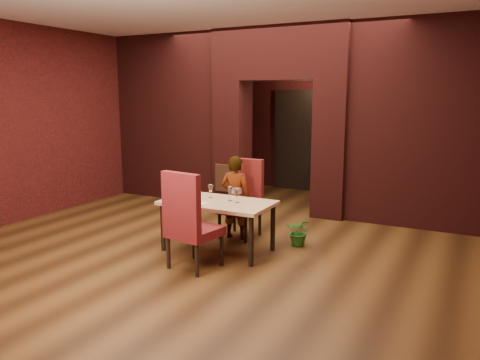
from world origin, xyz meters
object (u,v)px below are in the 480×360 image
object	(u,v)px
person_seated	(235,197)
water_bottle	(196,186)
potted_plant	(299,232)
chair_near	(195,219)
chair_far	(240,199)
wine_glass_a	(211,191)
wine_glass_b	(230,194)
dining_table	(218,226)
wine_glass_c	(237,196)
wine_bucket	(176,192)

from	to	relation	value
person_seated	water_bottle	xyz separation A→B (m)	(-0.36, -0.49, 0.22)
water_bottle	potted_plant	distance (m)	1.56
chair_near	chair_far	bearing A→B (deg)	-77.41
wine_glass_a	wine_glass_b	world-z (taller)	wine_glass_b
dining_table	chair_near	world-z (taller)	chair_near
wine_glass_c	wine_glass_a	bearing A→B (deg)	167.61
person_seated	wine_glass_a	xyz separation A→B (m)	(-0.13, -0.47, 0.16)
wine_glass_a	dining_table	bearing A→B (deg)	-34.84
wine_glass_c	potted_plant	xyz separation A→B (m)	(0.62, 0.66, -0.57)
wine_bucket	water_bottle	xyz separation A→B (m)	(0.12, 0.28, 0.05)
chair_far	wine_glass_b	xyz separation A→B (m)	(0.15, -0.58, 0.20)
water_bottle	dining_table	bearing A→B (deg)	-14.93
chair_near	wine_glass_b	bearing A→B (deg)	-86.15
chair_near	wine_glass_c	size ratio (longest dim) A/B	6.40
wine_glass_c	wine_bucket	distance (m)	0.83
wine_glass_b	chair_near	bearing A→B (deg)	-95.19
dining_table	water_bottle	bearing A→B (deg)	164.74
chair_far	person_seated	world-z (taller)	person_seated
water_bottle	chair_far	bearing A→B (deg)	55.10
chair_near	water_bottle	xyz separation A→B (m)	(-0.48, 0.77, 0.23)
wine_glass_b	water_bottle	distance (m)	0.55
wine_glass_c	potted_plant	distance (m)	1.07
wine_bucket	potted_plant	xyz separation A→B (m)	(1.43, 0.86, -0.57)
dining_table	wine_glass_a	bearing A→B (deg)	144.84
dining_table	wine_glass_c	bearing A→B (deg)	5.34
water_bottle	potted_plant	world-z (taller)	water_bottle
person_seated	wine_glass_a	distance (m)	0.52
dining_table	wine_bucket	distance (m)	0.71
chair_near	wine_bucket	bearing A→B (deg)	-29.82
wine_bucket	dining_table	bearing A→B (deg)	17.68
person_seated	wine_glass_a	size ratio (longest dim) A/B	6.65
wine_glass_b	wine_bucket	bearing A→B (deg)	-157.98
potted_plant	person_seated	bearing A→B (deg)	-174.99
wine_bucket	person_seated	bearing A→B (deg)	58.01
water_bottle	wine_glass_a	bearing A→B (deg)	4.15
chair_far	water_bottle	size ratio (longest dim) A/B	3.78
chair_far	wine_glass_c	size ratio (longest dim) A/B	6.10
chair_near	potted_plant	world-z (taller)	chair_near
wine_glass_a	wine_glass_c	distance (m)	0.47
person_seated	wine_bucket	bearing A→B (deg)	51.05
wine_glass_c	wine_bucket	size ratio (longest dim) A/B	0.97
person_seated	wine_glass_a	world-z (taller)	person_seated
wine_glass_c	water_bottle	distance (m)	0.69
chair_far	potted_plant	size ratio (longest dim) A/B	2.85
wine_bucket	chair_near	bearing A→B (deg)	-38.86
chair_near	potted_plant	bearing A→B (deg)	-112.86
person_seated	water_bottle	bearing A→B (deg)	46.91
dining_table	chair_near	bearing A→B (deg)	-84.87
chair_far	wine_glass_b	distance (m)	0.63
dining_table	wine_glass_b	size ratio (longest dim) A/B	7.72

